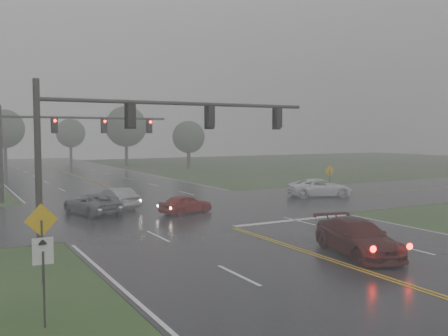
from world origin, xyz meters
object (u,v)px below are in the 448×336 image
sedan_red (186,214)px  car_grey (92,214)px  sedan_maroon (357,255)px  pickup_white (320,197)px  sedan_silver (116,208)px  signal_gantry_far (57,134)px  signal_gantry_near (135,130)px

sedan_red → car_grey: 6.08m
sedan_maroon → pickup_white: sedan_maroon is taller
sedan_red → sedan_silver: size_ratio=0.84×
pickup_white → sedan_silver: bearing=102.7°
sedan_silver → signal_gantry_far: signal_gantry_far is taller
sedan_silver → signal_gantry_near: bearing=70.5°
sedan_maroon → sedan_silver: 18.92m
car_grey → pickup_white: bearing=165.3°
sedan_silver → pickup_white: pickup_white is taller
sedan_red → car_grey: size_ratio=0.77×
sedan_silver → signal_gantry_far: (-2.58, 6.98, 5.20)m
sedan_maroon → signal_gantry_near: (-7.24, 7.82, 5.43)m
sedan_red → sedan_silver: bearing=21.9°
sedan_red → pickup_white: size_ratio=0.69×
sedan_red → pickup_white: (13.40, 2.52, 0.00)m
pickup_white → signal_gantry_near: (-18.81, -8.43, 5.43)m
sedan_red → pickup_white: pickup_white is taller
signal_gantry_near → signal_gantry_far: size_ratio=1.10×
sedan_silver → car_grey: bearing=30.8°
car_grey → sedan_maroon: bearing=99.8°
signal_gantry_near → signal_gantry_far: 17.38m
signal_gantry_far → pickup_white: bearing=-24.9°
sedan_red → sedan_silver: sedan_silver is taller
pickup_white → car_grey: bearing=108.7°
sedan_silver → signal_gantry_far: 9.08m
sedan_maroon → signal_gantry_far: (-7.68, 25.19, 5.20)m
sedan_maroon → pickup_white: size_ratio=0.97×
sedan_maroon → signal_gantry_far: signal_gantry_far is taller
car_grey → pickup_white: size_ratio=0.90×
sedan_maroon → pickup_white: 19.95m
sedan_silver → car_grey: 2.75m
sedan_red → signal_gantry_near: size_ratio=0.25×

